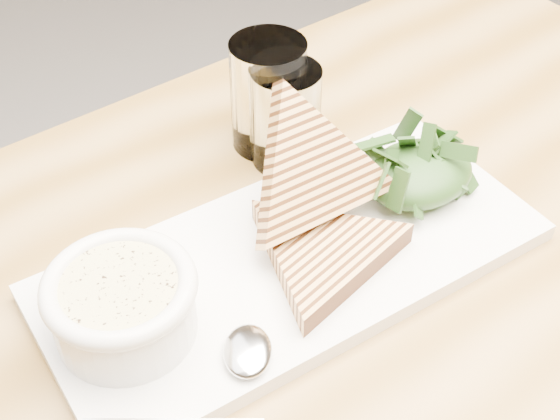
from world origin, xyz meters
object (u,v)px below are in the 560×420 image
platter (293,261)px  glass_near (286,117)px  glass_far (268,95)px  soup_bowl (124,311)px  table_top (331,348)px

platter → glass_near: (0.07, 0.12, 0.04)m
glass_near → glass_far: bearing=89.1°
soup_bowl → glass_near: glass_near is taller
table_top → glass_near: (0.08, 0.20, 0.07)m
platter → glass_near: size_ratio=4.18×
platter → glass_near: 0.15m
glass_near → glass_far: 0.03m
table_top → glass_far: 0.26m
table_top → soup_bowl: (-0.14, 0.07, 0.06)m
glass_near → soup_bowl: bearing=-150.6°
platter → glass_near: glass_near is taller
soup_bowl → platter: bearing=-0.5°
soup_bowl → glass_near: size_ratio=1.06×
platter → table_top: bearing=-98.7°
soup_bowl → glass_near: 0.25m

